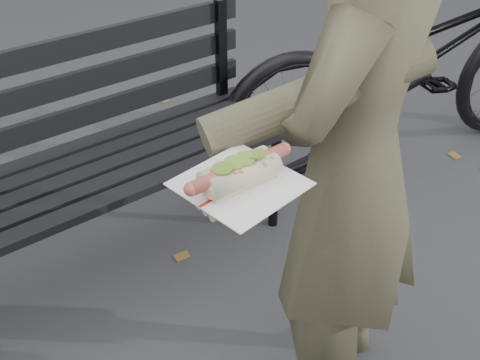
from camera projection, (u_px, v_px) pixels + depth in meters
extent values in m
cylinder|color=black|center=(274.00, 181.00, 2.30)|extent=(0.04, 0.04, 0.45)
cylinder|color=black|center=(226.00, 146.00, 2.52)|extent=(0.04, 0.04, 0.45)
cube|color=black|center=(121.00, 196.00, 1.82)|extent=(1.50, 0.07, 0.03)
cube|color=black|center=(109.00, 183.00, 1.88)|extent=(1.50, 0.07, 0.03)
cube|color=black|center=(97.00, 171.00, 1.94)|extent=(1.50, 0.07, 0.03)
cube|color=black|center=(86.00, 159.00, 2.00)|extent=(1.50, 0.07, 0.03)
cube|color=black|center=(75.00, 148.00, 2.05)|extent=(1.50, 0.07, 0.03)
cube|color=black|center=(221.00, 51.00, 2.27)|extent=(0.04, 0.03, 0.42)
cube|color=black|center=(67.00, 120.00, 2.01)|extent=(1.50, 0.02, 0.08)
cube|color=black|center=(60.00, 87.00, 1.94)|extent=(1.50, 0.02, 0.08)
cube|color=black|center=(53.00, 52.00, 1.86)|extent=(1.50, 0.02, 0.08)
imported|color=black|center=(412.00, 60.00, 2.61)|extent=(2.02, 1.15, 1.01)
imported|color=#494130|center=(352.00, 168.00, 1.36)|extent=(0.67, 0.55, 1.60)
cylinder|color=#494130|center=(318.00, 95.00, 1.14)|extent=(0.51, 0.23, 0.19)
cylinder|color=#D8A384|center=(254.00, 179.00, 1.01)|extent=(0.09, 0.08, 0.07)
ellipsoid|color=#D8A384|center=(240.00, 192.00, 0.99)|extent=(0.10, 0.11, 0.03)
cylinder|color=#D8A384|center=(225.00, 211.00, 0.94)|extent=(0.05, 0.02, 0.02)
cylinder|color=#D8A384|center=(218.00, 205.00, 0.95)|extent=(0.05, 0.02, 0.02)
cylinder|color=#D8A384|center=(211.00, 199.00, 0.97)|extent=(0.05, 0.02, 0.02)
cylinder|color=#D8A384|center=(205.00, 194.00, 0.98)|extent=(0.05, 0.02, 0.02)
cylinder|color=#D8A384|center=(264.00, 204.00, 0.96)|extent=(0.04, 0.05, 0.02)
cube|color=white|center=(240.00, 184.00, 0.98)|extent=(0.21, 0.21, 0.00)
cube|color=#B21E1E|center=(240.00, 183.00, 0.98)|extent=(0.19, 0.03, 0.00)
cylinder|color=#C4554B|center=(240.00, 168.00, 0.96)|extent=(0.20, 0.02, 0.02)
sphere|color=#C4554B|center=(191.00, 189.00, 0.91)|extent=(0.03, 0.02, 0.02)
sphere|color=#C4554B|center=(284.00, 149.00, 1.01)|extent=(0.03, 0.02, 0.02)
sphere|color=#9E6B2D|center=(257.00, 158.00, 0.97)|extent=(0.01, 0.01, 0.01)
sphere|color=#9E6B2D|center=(241.00, 172.00, 0.93)|extent=(0.01, 0.01, 0.01)
sphere|color=#9E6B2D|center=(241.00, 158.00, 0.97)|extent=(0.01, 0.01, 0.01)
sphere|color=#9E6B2D|center=(220.00, 170.00, 0.95)|extent=(0.01, 0.01, 0.01)
sphere|color=#9E6B2D|center=(255.00, 165.00, 0.95)|extent=(0.01, 0.01, 0.01)
sphere|color=#9E6B2D|center=(262.00, 154.00, 0.99)|extent=(0.01, 0.01, 0.01)
sphere|color=#9E6B2D|center=(264.00, 166.00, 0.96)|extent=(0.01, 0.01, 0.01)
sphere|color=#9E6B2D|center=(252.00, 163.00, 0.96)|extent=(0.01, 0.01, 0.01)
sphere|color=#9E6B2D|center=(219.00, 170.00, 0.94)|extent=(0.01, 0.01, 0.01)
sphere|color=#9E6B2D|center=(208.00, 174.00, 0.94)|extent=(0.01, 0.01, 0.01)
sphere|color=#9E6B2D|center=(238.00, 157.00, 0.97)|extent=(0.01, 0.01, 0.01)
sphere|color=#9E6B2D|center=(235.00, 173.00, 0.93)|extent=(0.01, 0.01, 0.01)
sphere|color=#9E6B2D|center=(243.00, 170.00, 0.94)|extent=(0.01, 0.01, 0.01)
sphere|color=#9E6B2D|center=(248.00, 156.00, 0.97)|extent=(0.01, 0.01, 0.01)
sphere|color=#9E6B2D|center=(272.00, 159.00, 0.97)|extent=(0.01, 0.01, 0.01)
sphere|color=#9E6B2D|center=(210.00, 173.00, 0.94)|extent=(0.01, 0.01, 0.01)
sphere|color=#9E6B2D|center=(227.00, 169.00, 0.94)|extent=(0.01, 0.01, 0.01)
sphere|color=#9E6B2D|center=(246.00, 154.00, 0.98)|extent=(0.01, 0.01, 0.01)
sphere|color=#9E6B2D|center=(240.00, 173.00, 0.94)|extent=(0.01, 0.01, 0.01)
sphere|color=#9E6B2D|center=(254.00, 166.00, 0.95)|extent=(0.01, 0.01, 0.01)
sphere|color=#9E6B2D|center=(253.00, 154.00, 0.99)|extent=(0.01, 0.01, 0.01)
sphere|color=#9E6B2D|center=(261.00, 151.00, 0.98)|extent=(0.01, 0.01, 0.01)
cylinder|color=olive|center=(222.00, 168.00, 0.93)|extent=(0.04, 0.04, 0.01)
cylinder|color=olive|center=(234.00, 162.00, 0.95)|extent=(0.04, 0.04, 0.01)
cylinder|color=olive|center=(244.00, 159.00, 0.95)|extent=(0.04, 0.04, 0.01)
cylinder|color=olive|center=(256.00, 154.00, 0.96)|extent=(0.04, 0.04, 0.01)
cube|color=brown|center=(346.00, 204.00, 2.54)|extent=(0.07, 0.08, 0.00)
cube|color=brown|center=(164.00, 100.00, 3.36)|extent=(0.05, 0.07, 0.00)
cube|color=brown|center=(455.00, 155.00, 2.86)|extent=(0.06, 0.07, 0.00)
cube|color=brown|center=(77.00, 143.00, 2.96)|extent=(0.09, 0.07, 0.00)
cube|color=brown|center=(338.00, 195.00, 2.59)|extent=(0.05, 0.05, 0.00)
cube|color=brown|center=(182.00, 256.00, 2.26)|extent=(0.07, 0.05, 0.00)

